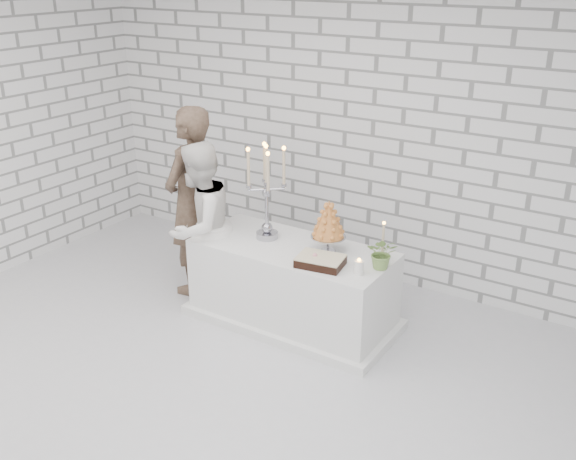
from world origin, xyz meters
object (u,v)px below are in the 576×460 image
Objects in this scene: groom at (192,201)px; croquembouche at (328,226)px; cake_table at (293,284)px; bride at (200,227)px; candelabra at (267,192)px.

groom is 1.50m from croquembouche.
croquembouche is (0.31, 0.08, 0.61)m from cake_table.
candelabra reaches higher than bride.
bride is 0.75m from candelabra.
candelabra is 0.65m from croquembouche.
cake_table is 0.87m from candelabra.
bride is (-0.91, -0.18, 0.43)m from cake_table.
cake_table is 1.02m from bride.
cake_table is at bearing 82.73° from groom.
cake_table is at bearing -8.63° from candelabra.
candelabra reaches higher than croquembouche.
cake_table is 2.04× the size of candelabra.
groom reaches higher than croquembouche.
groom is at bearing 178.44° from cake_table.
groom is 1.16× the size of bride.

